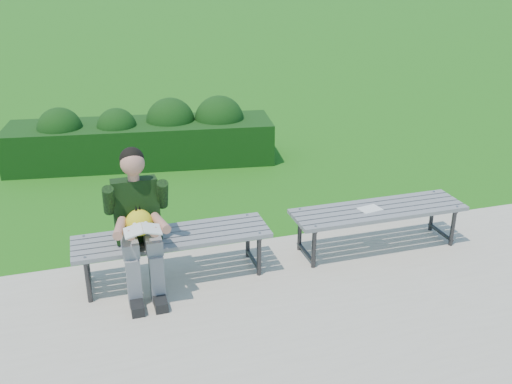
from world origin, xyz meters
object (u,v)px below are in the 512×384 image
(bench_left, at_px, (172,240))
(bench_right, at_px, (378,213))
(hedge, at_px, (147,136))
(seated_boy, at_px, (138,219))
(paper_sheet, at_px, (370,209))

(bench_left, height_order, bench_right, same)
(hedge, xyz_separation_m, seated_boy, (-0.49, -3.52, 0.32))
(bench_left, relative_size, bench_right, 1.00)
(hedge, relative_size, bench_right, 2.16)
(hedge, distance_m, seated_boy, 3.57)
(bench_right, distance_m, paper_sheet, 0.12)
(hedge, bearing_deg, paper_sheet, -62.18)
(bench_left, height_order, seated_boy, seated_boy)
(hedge, bearing_deg, seated_boy, -97.94)
(hedge, relative_size, bench_left, 2.16)
(bench_right, bearing_deg, seated_boy, -178.23)
(hedge, xyz_separation_m, bench_right, (1.92, -3.45, 0.02))
(paper_sheet, bearing_deg, hedge, 117.82)
(hedge, distance_m, bench_right, 3.95)
(bench_left, bearing_deg, hedge, 86.81)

